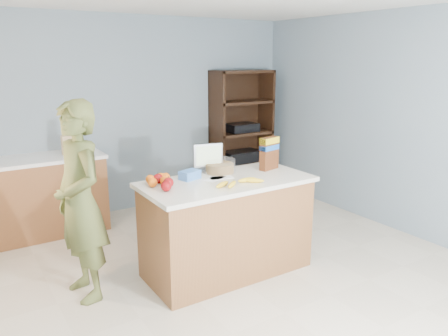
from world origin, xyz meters
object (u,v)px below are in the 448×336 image
counter_peninsula (227,230)px  person (80,202)px  cereal_box (269,151)px  tv (208,156)px  shelving_unit (240,135)px

counter_peninsula → person: bearing=167.0°
counter_peninsula → cereal_box: bearing=10.1°
counter_peninsula → person: 1.34m
person → tv: size_ratio=5.91×
person → tv: (1.23, 0.03, 0.23)m
shelving_unit → person: bearing=-147.7°
tv → counter_peninsula: bearing=-87.7°
person → cereal_box: (1.80, -0.19, 0.25)m
counter_peninsula → tv: 0.72m
person → cereal_box: 1.83m
person → shelving_unit: bearing=114.7°
person → tv: 1.25m
cereal_box → shelving_unit: bearing=63.1°
counter_peninsula → cereal_box: cereal_box is taller
counter_peninsula → tv: bearing=92.3°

